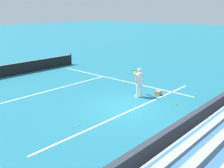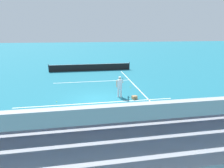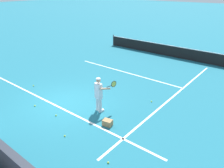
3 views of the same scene
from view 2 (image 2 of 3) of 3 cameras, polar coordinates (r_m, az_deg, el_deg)
The scene contains 15 objects.
ground_plane at distance 13.83m, azimuth -5.09°, elevation -5.37°, with size 160.00×160.00×0.00m, color #1E6B7F.
court_baseline_white at distance 13.37m, azimuth -4.93°, elevation -6.16°, with size 12.00×0.10×0.01m, color white.
court_sideline_white at distance 18.26m, azimuth 6.92°, elevation 0.10°, with size 0.10×12.00×0.01m, color white.
court_service_line_white at distance 19.03m, azimuth -6.33°, elevation 0.81°, with size 8.22×0.10×0.01m, color white.
back_wall_sponsor_board at distance 9.80m, azimuth -3.37°, elevation -11.53°, with size 23.03×0.25×1.10m.
bleacher_stand at distance 7.46m, azimuth -1.08°, elevation -19.35°, with size 21.88×4.00×3.85m.
tennis_player at distance 14.25m, azimuth 2.56°, elevation -0.82°, with size 0.71×0.96×1.71m.
ball_box_cardboard at distance 14.14m, azimuth 7.33°, elevation -4.38°, with size 0.40×0.30×0.26m, color #A87F51.
tennis_ball_near_player at distance 12.68m, azimuth -8.61°, elevation -7.45°, with size 0.07×0.07×0.07m, color #CCE533.
tennis_ball_stray_back at distance 17.03m, azimuth 5.96°, elevation -0.98°, with size 0.07×0.07×0.07m, color #CCE533.
tennis_ball_midcourt at distance 12.47m, azimuth 5.78°, elevation -7.78°, with size 0.07×0.07×0.07m, color #CCE533.
tennis_ball_far_left at distance 14.09m, azimuth -17.62°, elevation -5.57°, with size 0.07×0.07×0.07m, color #CCE533.
tennis_ball_on_baseline at distance 12.86m, azimuth -1.62°, elevation -6.90°, with size 0.07×0.07×0.07m, color #CCE533.
tennis_ball_toward_net at distance 13.19m, azimuth 15.51°, elevation -6.91°, with size 0.07×0.07×0.07m, color #CCE533.
tennis_net at distance 24.24m, azimuth -7.07°, elevation 5.43°, with size 11.09×0.09×1.07m.
Camera 2 is at (-0.83, -12.79, 5.18)m, focal length 28.00 mm.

